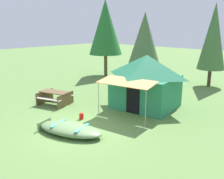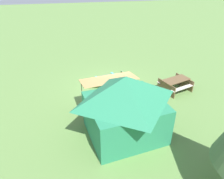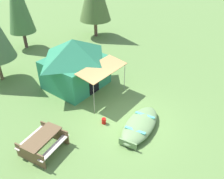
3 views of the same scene
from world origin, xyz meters
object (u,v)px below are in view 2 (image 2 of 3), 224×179
canvas_cabin_tent (125,106)px  picnic_table (175,83)px  beached_rowboat (107,79)px  cooler_box (117,118)px  fuel_can (127,89)px

canvas_cabin_tent → picnic_table: canvas_cabin_tent is taller
beached_rowboat → picnic_table: size_ratio=1.57×
cooler_box → fuel_can: cooler_box is taller
cooler_box → beached_rowboat: bearing=-94.3°
beached_rowboat → canvas_cabin_tent: size_ratio=0.70×
beached_rowboat → cooler_box: bearing=85.7°
picnic_table → fuel_can: 3.00m
canvas_cabin_tent → picnic_table: 5.27m
fuel_can → picnic_table: bearing=169.6°
beached_rowboat → canvas_cabin_tent: (0.23, 5.11, 1.29)m
beached_rowboat → picnic_table: (-3.88, 1.98, 0.26)m
picnic_table → cooler_box: bearing=27.3°
canvas_cabin_tent → fuel_can: bearing=-107.8°
beached_rowboat → fuel_can: 1.73m
fuel_can → canvas_cabin_tent: bearing=72.2°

